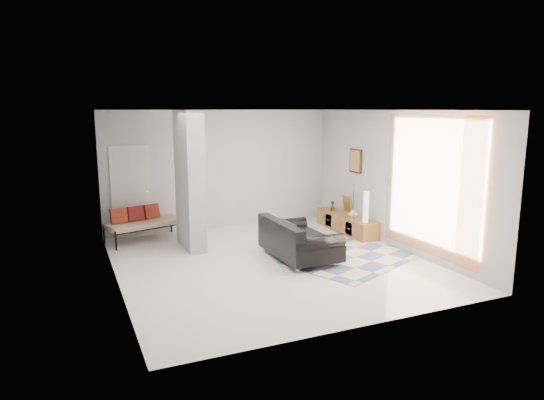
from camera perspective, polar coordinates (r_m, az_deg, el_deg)
name	(u,v)px	position (r m, az deg, el deg)	size (l,w,h in m)	color
floor	(271,262)	(9.15, -0.15, -7.29)	(6.00, 6.00, 0.00)	white
ceiling	(271,110)	(8.70, -0.16, 10.53)	(6.00, 6.00, 0.00)	white
wall_back	(221,170)	(11.60, -6.06, 3.58)	(6.00, 6.00, 0.00)	#B4B6B9
wall_front	(365,223)	(6.23, 10.88, -2.71)	(6.00, 6.00, 0.00)	#B4B6B9
wall_left	(113,199)	(8.14, -18.22, 0.08)	(6.00, 6.00, 0.00)	#B4B6B9
wall_right	(394,180)	(10.21, 14.16, 2.35)	(6.00, 6.00, 0.00)	#B4B6B9
partition_column	(190,180)	(9.97, -9.66, 2.33)	(0.35, 1.20, 2.80)	#9EA3A5
hallway_door	(131,191)	(11.18, -16.28, 0.97)	(0.85, 0.06, 2.04)	silver
curtain	(430,185)	(9.28, 18.10, 1.64)	(2.55, 2.55, 0.00)	#D17237
wall_art	(356,161)	(11.28, 9.81, 4.56)	(0.04, 0.45, 0.55)	#3D2610
media_console	(346,223)	(11.42, 8.74, -2.70)	(0.45, 2.02, 0.80)	brown
loveseat	(296,241)	(9.26, 2.89, -4.83)	(1.03, 1.74, 0.76)	silver
daybed	(143,222)	(10.84, -14.91, -2.49)	(1.73, 1.09, 0.77)	black
area_rug	(355,257)	(9.53, 9.79, -6.67)	(2.64, 1.76, 0.01)	beige
cylinder_lamp	(366,207)	(10.65, 10.98, -0.80)	(0.12, 0.12, 0.68)	white
bronze_figurine	(333,206)	(11.78, 7.15, -0.69)	(0.12, 0.12, 0.23)	black
vase	(353,213)	(11.05, 9.50, -1.58)	(0.20, 0.20, 0.21)	silver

